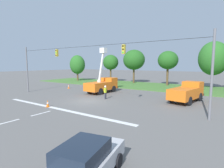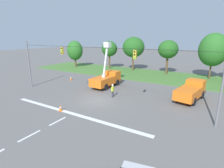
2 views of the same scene
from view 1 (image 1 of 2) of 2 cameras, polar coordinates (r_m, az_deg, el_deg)
The scene contains 15 objects.
ground_plane at distance 21.63m, azimuth -7.79°, elevation -5.57°, with size 200.00×200.00×0.00m, color #605E5B.
grass_verge at distance 36.86m, azimuth 11.17°, elevation -0.56°, with size 56.00×12.00×0.10m, color #477533.
lane_markings at distance 17.78m, azimuth -20.77°, elevation -8.58°, with size 17.60×15.25×0.01m.
signal_gantry at distance 21.20m, azimuth -8.10°, elevation 5.75°, with size 26.20×0.33×7.20m.
tree_far_west at distance 47.97m, azimuth -11.24°, elevation 6.21°, with size 4.32×3.73×6.88m.
tree_west at distance 44.25m, azimuth -0.45°, elevation 7.06°, with size 4.02×3.47×6.84m.
tree_centre at distance 41.50m, azimuth 7.18°, elevation 7.82°, with size 5.09×4.92×7.85m.
tree_east at distance 37.95m, azimuth 17.79°, elevation 7.37°, with size 4.08×4.06×7.20m.
tree_far_east at distance 36.32m, azimuth 30.22°, elevation 7.23°, with size 5.04×5.27×8.54m.
utility_truck_bucket_lift at distance 27.69m, azimuth -3.14°, elevation 0.00°, with size 2.56×6.00×7.03m.
utility_truck_support_near at distance 22.83m, azimuth 23.29°, elevation -2.40°, with size 3.26×6.16×2.32m.
sedan_silver at distance 7.33m, azimuth -9.08°, elevation -24.03°, with size 2.57×4.56×1.56m.
road_worker at distance 22.53m, azimuth -2.19°, elevation -2.44°, with size 0.32×0.64×1.77m.
traffic_cone_foreground_left at distance 33.37m, azimuth -13.95°, elevation -0.73°, with size 0.36×0.36×0.82m.
traffic_cone_foreground_right at distance 19.72m, azimuth -20.27°, elevation -5.99°, with size 0.36×0.36×0.76m.
Camera 1 is at (14.13, -15.75, 4.50)m, focal length 28.00 mm.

